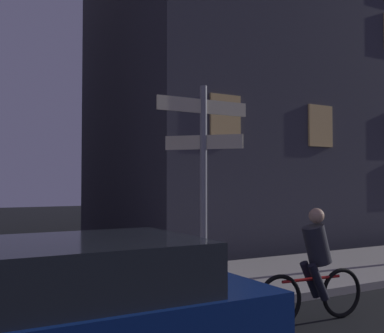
# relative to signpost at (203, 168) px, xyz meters

# --- Properties ---
(sidewalk_kerb) EXTENTS (40.00, 3.29, 0.14)m
(sidewalk_kerb) POSITION_rel_signpost_xyz_m (1.07, 0.76, -2.16)
(sidewalk_kerb) COLOR #9E9991
(sidewalk_kerb) RESTS_ON ground_plane
(signpost) EXTENTS (1.75, 0.98, 3.49)m
(signpost) POSITION_rel_signpost_xyz_m (0.00, 0.00, 0.00)
(signpost) COLOR gray
(signpost) RESTS_ON sidewalk_kerb
(car_near_right) EXTENTS (4.37, 1.91, 1.48)m
(car_near_right) POSITION_rel_signpost_xyz_m (-3.30, -2.79, -1.43)
(car_near_right) COLOR navy
(car_near_right) RESTS_ON ground_plane
(cyclist) EXTENTS (1.82, 0.35, 1.61)m
(cyclist) POSITION_rel_signpost_xyz_m (0.75, -1.82, -1.48)
(cyclist) COLOR black
(cyclist) RESTS_ON ground_plane
(building_right_block) EXTENTS (13.14, 7.16, 12.71)m
(building_right_block) POSITION_rel_signpost_xyz_m (7.39, 6.61, 4.12)
(building_right_block) COLOR #383842
(building_right_block) RESTS_ON ground_plane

